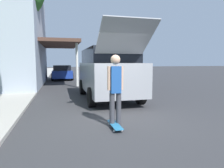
% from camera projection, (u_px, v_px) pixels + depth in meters
% --- Properties ---
extents(ground_plane, '(120.00, 120.00, 0.00)m').
position_uv_depth(ground_plane, '(115.00, 117.00, 5.91)').
color(ground_plane, '#333335').
extents(sidewalk, '(1.80, 80.00, 0.10)m').
position_uv_depth(sidewalk, '(21.00, 91.00, 10.77)').
color(sidewalk, '#ADA89E').
rests_on(sidewalk, ground_plane).
extents(suv_parked, '(2.14, 5.54, 2.89)m').
position_uv_depth(suv_parked, '(107.00, 72.00, 8.80)').
color(suv_parked, gray).
rests_on(suv_parked, ground_plane).
extents(car_down_street, '(1.86, 4.21, 1.32)m').
position_uv_depth(car_down_street, '(62.00, 72.00, 18.53)').
color(car_down_street, navy).
rests_on(car_down_street, ground_plane).
extents(skateboarder, '(0.41, 0.24, 1.80)m').
position_uv_depth(skateboarder, '(115.00, 87.00, 4.93)').
color(skateboarder, '#38383D').
rests_on(skateboarder, ground_plane).
extents(skateboard, '(0.22, 0.82, 0.10)m').
position_uv_depth(skateboard, '(115.00, 125.00, 4.90)').
color(skateboard, '#236B99').
rests_on(skateboard, ground_plane).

